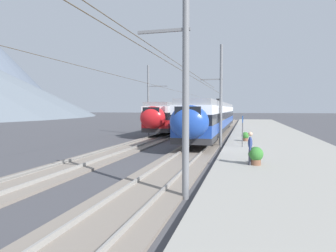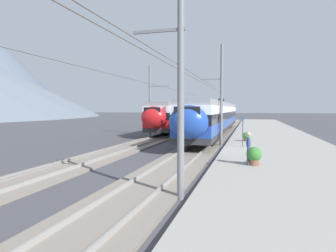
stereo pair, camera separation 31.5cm
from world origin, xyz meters
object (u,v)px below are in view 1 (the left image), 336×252
platform_sign (243,124)px  passenger_walking (250,146)px  train_near_platform (215,116)px  catenary_mast_mid (220,95)px  catenary_mast_far_side (150,99)px  potted_plant_platform_edge (245,136)px  handbag_beside_passenger (255,160)px  potted_plant_by_shelter (256,155)px  train_far_track (185,115)px  catenary_mast_west (182,84)px

platform_sign → passenger_walking: (-7.06, -0.44, -0.76)m
platform_sign → train_near_platform: bearing=14.7°
catenary_mast_mid → catenary_mast_far_side: size_ratio=1.00×
catenary_mast_far_side → potted_plant_platform_edge: catenary_mast_far_side is taller
train_near_platform → passenger_walking: bearing=-169.2°
handbag_beside_passenger → potted_plant_by_shelter: potted_plant_by_shelter is taller
handbag_beside_passenger → potted_plant_platform_edge: potted_plant_platform_edge is taller
train_far_track → potted_plant_platform_edge: bearing=-152.1°
train_far_track → potted_plant_platform_edge: (-16.87, -8.95, -1.50)m
handbag_beside_passenger → platform_sign: bearing=6.5°
train_near_platform → potted_plant_platform_edge: 9.62m
catenary_mast_west → potted_plant_by_shelter: bearing=-25.8°
catenary_mast_west → catenary_mast_far_side: catenary_mast_far_side is taller
catenary_mast_west → handbag_beside_passenger: bearing=-23.4°
catenary_mast_far_side → platform_sign: (-10.12, -10.76, -2.28)m
passenger_walking → catenary_mast_west: bearing=156.5°
catenary_mast_west → potted_plant_platform_edge: bearing=-7.3°
catenary_mast_mid → potted_plant_platform_edge: catenary_mast_mid is taller
platform_sign → passenger_walking: 7.11m
passenger_walking → catenary_mast_far_side: bearing=33.1°
catenary_mast_far_side → handbag_beside_passenger: catenary_mast_far_side is taller
handbag_beside_passenger → potted_plant_by_shelter: (-0.65, 0.00, 0.36)m
handbag_beside_passenger → potted_plant_platform_edge: 10.46m
passenger_walking → potted_plant_platform_edge: size_ratio=2.13×
catenary_mast_mid → potted_plant_by_shelter: catenary_mast_mid is taller
train_far_track → potted_plant_by_shelter: 29.55m
catenary_mast_far_side → passenger_walking: (-17.18, -11.20, -3.04)m
train_near_platform → train_far_track: bearing=33.6°
train_far_track → platform_sign: train_far_track is taller
train_far_track → catenary_mast_far_side: 11.20m
potted_plant_platform_edge → platform_sign: bearing=177.1°
catenary_mast_mid → catenary_mast_far_side: bearing=47.6°
catenary_mast_mid → potted_plant_platform_edge: size_ratio=60.29×
catenary_mast_west → handbag_beside_passenger: (6.11, -2.64, -3.54)m
train_far_track → platform_sign: bearing=-157.3°
platform_sign → handbag_beside_passenger: platform_sign is taller
train_near_platform → catenary_mast_mid: catenary_mast_mid is taller
catenary_mast_west → platform_sign: size_ratio=20.56×
train_near_platform → platform_sign: train_near_platform is taller
catenary_mast_west → potted_plant_platform_edge: 17.00m
catenary_mast_west → train_near_platform: bearing=3.3°
train_far_track → catenary_mast_mid: size_ratio=0.70×
train_near_platform → potted_plant_platform_edge: train_near_platform is taller
train_near_platform → platform_sign: bearing=-165.3°
train_far_track → handbag_beside_passenger: 28.96m
catenary_mast_west → passenger_walking: (5.42, -2.36, -2.76)m
passenger_walking → potted_plant_platform_edge: passenger_walking is taller
train_near_platform → train_far_track: (8.07, 5.37, -0.00)m
catenary_mast_west → catenary_mast_far_side: size_ratio=1.00×
potted_plant_platform_edge → catenary_mast_far_side: bearing=61.1°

